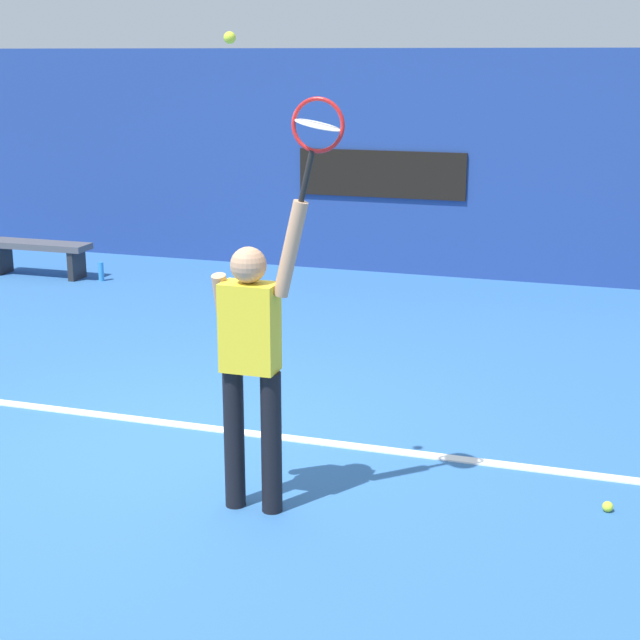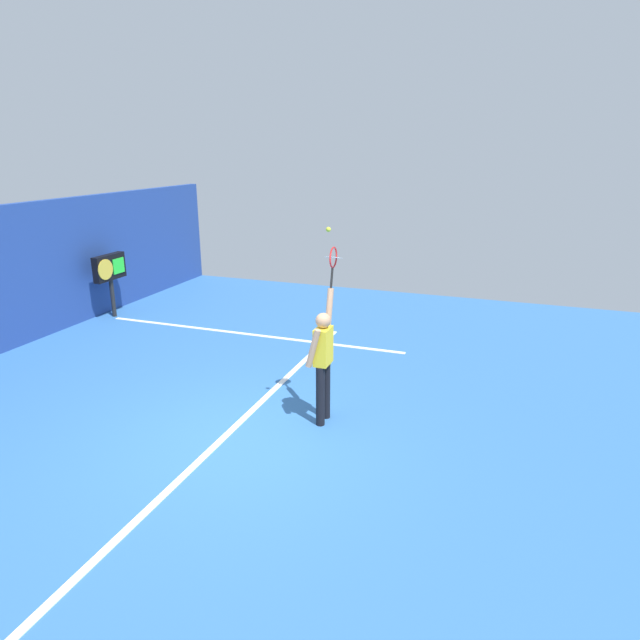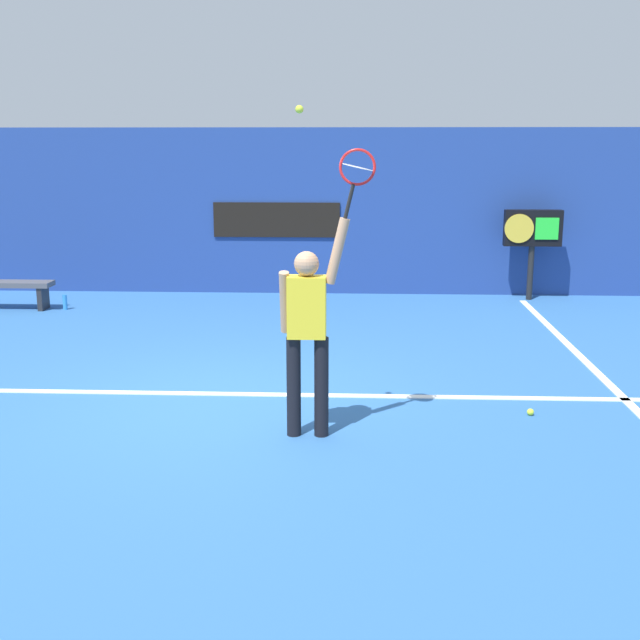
{
  "view_description": "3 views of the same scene",
  "coord_description": "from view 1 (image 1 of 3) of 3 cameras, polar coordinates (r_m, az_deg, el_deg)",
  "views": [
    {
      "loc": [
        3.1,
        -6.18,
        2.8
      ],
      "look_at": [
        1.23,
        -0.35,
        1.12
      ],
      "focal_mm": 54.79,
      "sensor_mm": 36.0,
      "label": 1
    },
    {
      "loc": [
        -6.1,
        -3.39,
        3.93
      ],
      "look_at": [
        1.14,
        -0.79,
        1.52
      ],
      "focal_mm": 31.1,
      "sensor_mm": 36.0,
      "label": 2
    },
    {
      "loc": [
        1.39,
        -7.76,
        2.62
      ],
      "look_at": [
        1.05,
        -0.34,
        0.95
      ],
      "focal_mm": 44.69,
      "sensor_mm": 36.0,
      "label": 3
    }
  ],
  "objects": [
    {
      "name": "sponsor_banner_center",
      "position": [
        12.7,
        3.61,
        8.5
      ],
      "size": [
        2.2,
        0.03,
        0.6
      ],
      "primitive_type": "cube",
      "color": "black"
    },
    {
      "name": "ground_plane",
      "position": [
        7.46,
        -8.24,
        -6.87
      ],
      "size": [
        18.0,
        18.0,
        0.0
      ],
      "primitive_type": "plane",
      "color": "#2D609E"
    },
    {
      "name": "court_baseline",
      "position": [
        7.66,
        -7.44,
        -6.17
      ],
      "size": [
        10.0,
        0.1,
        0.01
      ],
      "primitive_type": "cube",
      "color": "white",
      "rests_on": "ground_plane"
    },
    {
      "name": "tennis_player",
      "position": [
        5.97,
        -4.03,
        -2.12
      ],
      "size": [
        0.62,
        0.31,
        1.98
      ],
      "color": "black",
      "rests_on": "ground_plane"
    },
    {
      "name": "spare_ball",
      "position": [
        6.52,
        16.45,
        -10.41
      ],
      "size": [
        0.07,
        0.07,
        0.07
      ],
      "primitive_type": "sphere",
      "color": "#CCE033",
      "rests_on": "ground_plane"
    },
    {
      "name": "tennis_racket",
      "position": [
        5.56,
        -0.2,
        10.97
      ],
      "size": [
        0.38,
        0.27,
        0.63
      ],
      "color": "black"
    },
    {
      "name": "court_bench",
      "position": [
        13.12,
        -16.12,
        3.92
      ],
      "size": [
        1.4,
        0.36,
        0.45
      ],
      "color": "#4C4C51",
      "rests_on": "ground_plane"
    },
    {
      "name": "tennis_ball",
      "position": [
        5.63,
        -5.3,
        16.1
      ],
      "size": [
        0.07,
        0.07,
        0.07
      ],
      "primitive_type": "sphere",
      "color": "#CCE033"
    },
    {
      "name": "back_wall",
      "position": [
        12.8,
        3.75,
        9.16
      ],
      "size": [
        18.0,
        0.2,
        2.86
      ],
      "primitive_type": "cube",
      "color": "navy",
      "rests_on": "ground_plane"
    },
    {
      "name": "water_bottle",
      "position": [
        12.69,
        -12.67,
        2.78
      ],
      "size": [
        0.07,
        0.07,
        0.24
      ],
      "primitive_type": "cylinder",
      "color": "#338CD8",
      "rests_on": "ground_plane"
    }
  ]
}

